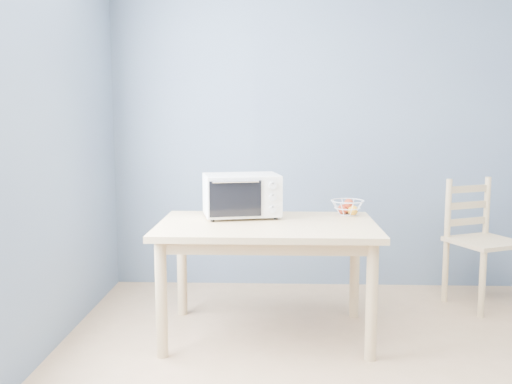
{
  "coord_description": "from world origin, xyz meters",
  "views": [
    {
      "loc": [
        -0.63,
        -2.52,
        1.43
      ],
      "look_at": [
        -0.76,
        1.25,
        0.93
      ],
      "focal_mm": 40.0,
      "sensor_mm": 36.0,
      "label": 1
    }
  ],
  "objects_px": {
    "dining_chair": "(480,243)",
    "fruit_basket": "(348,207)",
    "dining_table": "(267,238)",
    "toaster_oven": "(239,195)"
  },
  "relations": [
    {
      "from": "dining_chair",
      "to": "toaster_oven",
      "type": "bearing_deg",
      "value": 170.58
    },
    {
      "from": "dining_table",
      "to": "toaster_oven",
      "type": "xyz_separation_m",
      "value": [
        -0.2,
        0.2,
        0.26
      ]
    },
    {
      "from": "dining_table",
      "to": "dining_chair",
      "type": "bearing_deg",
      "value": 23.11
    },
    {
      "from": "dining_table",
      "to": "dining_chair",
      "type": "xyz_separation_m",
      "value": [
        1.61,
        0.69,
        -0.18
      ]
    },
    {
      "from": "dining_table",
      "to": "fruit_basket",
      "type": "distance_m",
      "value": 0.65
    },
    {
      "from": "toaster_oven",
      "to": "fruit_basket",
      "type": "xyz_separation_m",
      "value": [
        0.75,
        0.1,
        -0.1
      ]
    },
    {
      "from": "toaster_oven",
      "to": "dining_chair",
      "type": "distance_m",
      "value": 1.92
    },
    {
      "from": "toaster_oven",
      "to": "fruit_basket",
      "type": "height_order",
      "value": "toaster_oven"
    },
    {
      "from": "dining_table",
      "to": "fruit_basket",
      "type": "height_order",
      "value": "fruit_basket"
    },
    {
      "from": "dining_chair",
      "to": "fruit_basket",
      "type": "bearing_deg",
      "value": 175.39
    }
  ]
}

